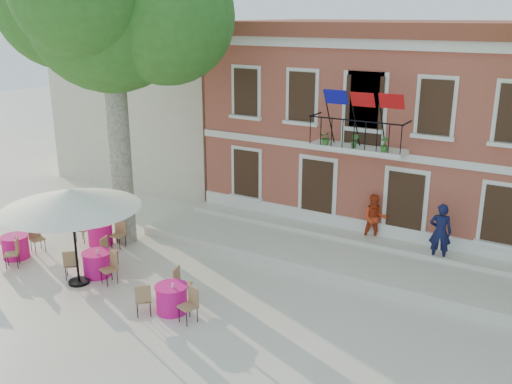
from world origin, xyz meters
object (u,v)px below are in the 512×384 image
object	(u,v)px
patio_umbrella	(71,199)
cafe_table_4	(171,297)
pedestrian_navy	(440,232)
cafe_table_1	(97,263)
cafe_table_3	(100,233)
cafe_table_0	(15,246)
pedestrian_orange	(374,218)
plane_tree_west	(109,9)

from	to	relation	value
patio_umbrella	cafe_table_4	world-z (taller)	patio_umbrella
patio_umbrella	cafe_table_4	xyz separation A→B (m)	(3.50, 0.10, -2.24)
pedestrian_navy	cafe_table_1	distance (m)	10.72
cafe_table_3	cafe_table_4	world-z (taller)	same
cafe_table_0	cafe_table_1	bearing A→B (deg)	7.30
cafe_table_4	pedestrian_orange	bearing A→B (deg)	65.32
plane_tree_west	pedestrian_navy	distance (m)	12.57
plane_tree_west	cafe_table_3	bearing A→B (deg)	-126.87
cafe_table_0	pedestrian_navy	bearing A→B (deg)	27.59
patio_umbrella	cafe_table_3	size ratio (longest dim) A/B	2.04
pedestrian_navy	patio_umbrella	bearing A→B (deg)	25.42
plane_tree_west	cafe_table_1	world-z (taller)	plane_tree_west
patio_umbrella	cafe_table_4	distance (m)	4.16
patio_umbrella	cafe_table_1	size ratio (longest dim) A/B	2.19
pedestrian_navy	pedestrian_orange	world-z (taller)	pedestrian_navy
pedestrian_navy	cafe_table_3	distance (m)	11.43
plane_tree_west	patio_umbrella	distance (m)	6.25
plane_tree_west	pedestrian_navy	xyz separation A→B (m)	(10.11, 3.38, -6.65)
cafe_table_3	cafe_table_4	distance (m)	5.71
plane_tree_west	cafe_table_1	xyz separation A→B (m)	(1.23, -2.56, -7.46)
patio_umbrella	cafe_table_0	distance (m)	3.93
cafe_table_4	pedestrian_navy	bearing A→B (deg)	49.98
pedestrian_orange	cafe_table_0	size ratio (longest dim) A/B	0.92
patio_umbrella	cafe_table_0	world-z (taller)	patio_umbrella
pedestrian_orange	cafe_table_0	world-z (taller)	pedestrian_orange
pedestrian_navy	cafe_table_0	size ratio (longest dim) A/B	1.04
patio_umbrella	plane_tree_west	bearing A→B (deg)	109.39
patio_umbrella	cafe_table_0	xyz separation A→B (m)	(-3.22, 0.25, -2.24)
cafe_table_0	cafe_table_4	size ratio (longest dim) A/B	0.99
patio_umbrella	cafe_table_0	bearing A→B (deg)	175.63
cafe_table_0	cafe_table_4	bearing A→B (deg)	-1.25
patio_umbrella	pedestrian_orange	world-z (taller)	patio_umbrella
patio_umbrella	cafe_table_3	world-z (taller)	patio_umbrella
pedestrian_orange	cafe_table_3	size ratio (longest dim) A/B	0.85
patio_umbrella	pedestrian_navy	distance (m)	11.24
cafe_table_4	plane_tree_west	bearing A→B (deg)	145.94
plane_tree_west	patio_umbrella	xyz separation A→B (m)	(1.14, -3.23, -5.22)
cafe_table_1	cafe_table_4	distance (m)	3.45
cafe_table_1	cafe_table_0	bearing A→B (deg)	-172.70
cafe_table_3	cafe_table_4	bearing A→B (deg)	-25.15
cafe_table_4	cafe_table_1	bearing A→B (deg)	170.47
cafe_table_0	cafe_table_3	xyz separation A→B (m)	(1.55, 2.28, -0.01)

